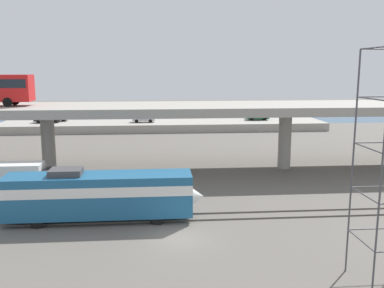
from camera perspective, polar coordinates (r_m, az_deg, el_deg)
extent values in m
plane|color=#605B54|center=(30.34, -1.79, -12.53)|extent=(260.00, 260.00, 0.00)
cube|color=#59544C|center=(33.34, -2.10, -10.29)|extent=(110.00, 0.12, 0.12)
cube|color=#59544C|center=(34.75, -2.22, -9.42)|extent=(110.00, 0.12, 0.12)
cube|color=#1E5984|center=(33.68, -12.39, -6.69)|extent=(14.28, 3.00, 3.20)
cube|color=white|center=(33.52, -12.42, -5.75)|extent=(14.28, 3.04, 0.77)
cone|color=white|center=(33.57, -0.11, -7.07)|extent=(1.95, 2.85, 2.85)
cube|color=black|center=(33.15, -2.63, -5.11)|extent=(1.95, 2.70, 1.02)
cube|color=#3F3F42|center=(33.61, -16.63, -3.65)|extent=(2.40, 1.80, 0.50)
cylinder|color=black|center=(35.15, -4.69, -8.50)|extent=(0.96, 0.18, 0.96)
cylinder|color=black|center=(32.60, -4.67, -10.01)|extent=(0.96, 0.18, 0.96)
cylinder|color=black|center=(36.27, -19.09, -8.44)|extent=(0.96, 0.18, 0.96)
cylinder|color=black|center=(33.81, -20.21, -9.88)|extent=(0.96, 0.18, 0.96)
cube|color=#9E998E|center=(48.19, -3.13, 4.72)|extent=(96.00, 10.57, 0.97)
cylinder|color=#9E998E|center=(50.18, -18.80, 0.01)|extent=(1.50, 1.50, 6.66)
cylinder|color=#9E998E|center=(50.95, 12.39, 0.47)|extent=(1.50, 1.50, 6.66)
cylinder|color=black|center=(49.64, -23.61, 5.19)|extent=(1.00, 0.26, 1.00)
cylinder|color=black|center=(51.93, -22.76, 5.43)|extent=(1.00, 0.26, 1.00)
cube|color=black|center=(41.74, -17.85, -4.57)|extent=(2.00, 2.30, 2.00)
cube|color=silver|center=(42.60, -22.48, -4.15)|extent=(4.60, 2.30, 2.60)
cylinder|color=black|center=(43.09, -17.84, -5.49)|extent=(0.88, 0.28, 0.88)
cylinder|color=black|center=(41.04, -18.51, -6.31)|extent=(0.88, 0.28, 0.88)
cylinder|color=black|center=(44.23, -23.19, -5.43)|extent=(0.88, 0.28, 0.88)
cylinder|color=black|center=(42.24, -24.11, -6.21)|extent=(0.88, 0.28, 0.88)
cylinder|color=#47474C|center=(25.34, 20.84, -2.69)|extent=(0.10, 0.10, 12.72)
cylinder|color=#47474C|center=(22.72, 24.13, -4.35)|extent=(0.10, 0.10, 12.72)
cylinder|color=#47474C|center=(27.08, 23.27, -10.47)|extent=(3.04, 0.07, 0.07)
cylinder|color=#47474C|center=(25.14, 21.79, -11.97)|extent=(0.07, 3.04, 0.07)
cylinder|color=#47474C|center=(26.33, 23.66, -5.27)|extent=(3.04, 0.07, 0.07)
cylinder|color=#47474C|center=(24.33, 22.19, -6.39)|extent=(0.07, 3.04, 0.07)
cylinder|color=#47474C|center=(25.80, 24.06, 0.19)|extent=(3.04, 0.07, 0.07)
cylinder|color=#47474C|center=(23.77, 22.60, -0.49)|extent=(0.07, 3.04, 0.07)
cylinder|color=#47474C|center=(25.53, 24.48, 5.83)|extent=(3.04, 0.07, 0.07)
cylinder|color=#47474C|center=(23.47, 23.02, 5.63)|extent=(0.07, 3.04, 0.07)
cylinder|color=#47474C|center=(23.44, 23.46, 11.83)|extent=(0.07, 3.04, 0.07)
cube|color=#9E998E|center=(83.69, -3.83, 2.62)|extent=(62.30, 12.60, 1.48)
cube|color=black|center=(85.31, -18.95, 3.19)|extent=(4.65, 1.87, 0.70)
cube|color=#1E232B|center=(85.31, -19.12, 3.58)|extent=(2.05, 1.65, 0.48)
cylinder|color=black|center=(85.87, -17.86, 3.06)|extent=(0.64, 0.20, 0.64)
cylinder|color=black|center=(84.16, -18.13, 2.91)|extent=(0.64, 0.20, 0.64)
cylinder|color=black|center=(86.57, -19.72, 3.00)|extent=(0.64, 0.20, 0.64)
cylinder|color=black|center=(84.86, -20.02, 2.85)|extent=(0.64, 0.20, 0.64)
cube|color=#0C4C26|center=(85.80, 8.81, 3.66)|extent=(4.29, 1.85, 0.70)
cube|color=#1E232B|center=(85.79, 8.96, 4.05)|extent=(1.89, 1.62, 0.48)
cylinder|color=black|center=(84.69, 8.07, 3.35)|extent=(0.64, 0.20, 0.64)
cylinder|color=black|center=(86.39, 7.81, 3.49)|extent=(0.64, 0.20, 0.64)
cylinder|color=black|center=(85.32, 9.82, 3.35)|extent=(0.64, 0.20, 0.64)
cylinder|color=black|center=(87.01, 9.53, 3.49)|extent=(0.64, 0.20, 0.64)
cube|color=#0C4C26|center=(88.45, 8.88, 3.85)|extent=(4.58, 1.79, 0.70)
cube|color=#1E232B|center=(88.44, 9.04, 4.23)|extent=(2.01, 1.58, 0.48)
cylinder|color=black|center=(87.34, 8.10, 3.56)|extent=(0.64, 0.20, 0.64)
cylinder|color=black|center=(88.98, 7.86, 3.68)|extent=(0.64, 0.20, 0.64)
cylinder|color=black|center=(88.01, 9.91, 3.56)|extent=(0.64, 0.20, 0.64)
cylinder|color=black|center=(89.65, 9.63, 3.68)|extent=(0.64, 0.20, 0.64)
cube|color=#B7B7BC|center=(81.98, -6.55, 3.41)|extent=(4.26, 1.88, 0.70)
cube|color=#1E232B|center=(81.92, -6.70, 3.82)|extent=(1.87, 1.65, 0.48)
cylinder|color=black|center=(82.88, -5.61, 3.26)|extent=(0.64, 0.20, 0.64)
cylinder|color=black|center=(81.11, -5.62, 3.11)|extent=(0.64, 0.20, 0.64)
cylinder|color=black|center=(82.96, -7.44, 3.23)|extent=(0.64, 0.20, 0.64)
cylinder|color=black|center=(81.19, -7.49, 3.08)|extent=(0.64, 0.20, 0.64)
cube|color=#9E998C|center=(87.24, -17.79, 3.40)|extent=(4.46, 1.82, 0.70)
cube|color=#1E232B|center=(87.13, -17.66, 3.79)|extent=(1.96, 1.60, 0.48)
cylinder|color=black|center=(86.76, -18.79, 3.07)|extent=(0.64, 0.20, 0.64)
cylinder|color=black|center=(88.43, -18.52, 3.21)|extent=(0.64, 0.20, 0.64)
cylinder|color=black|center=(86.14, -17.00, 3.12)|extent=(0.64, 0.20, 0.64)
cylinder|color=black|center=(87.82, -16.77, 3.26)|extent=(0.64, 0.20, 0.64)
cube|color=#385B7A|center=(106.61, -4.06, 3.84)|extent=(140.00, 36.00, 0.01)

